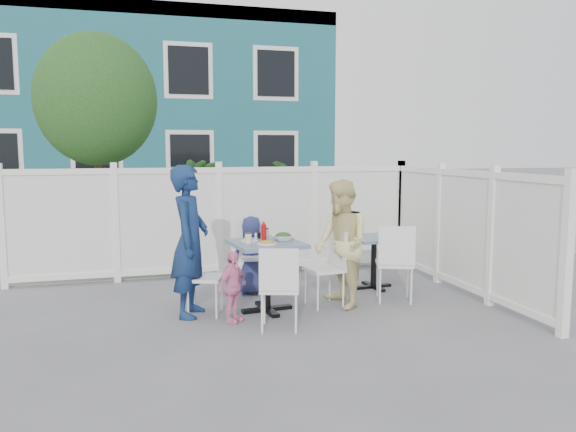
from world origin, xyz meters
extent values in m
plane|color=slate|center=(0.00, 0.00, 0.00)|extent=(80.00, 80.00, 0.00)
cube|color=gray|center=(0.00, 3.80, 0.01)|extent=(24.00, 2.60, 0.01)
cube|color=black|center=(0.00, 7.50, 0.00)|extent=(24.00, 5.00, 0.01)
cube|color=gray|center=(0.00, 10.60, 0.01)|extent=(24.00, 1.60, 0.01)
cube|color=#1F6067|center=(-0.50, 14.00, 3.00)|extent=(11.00, 6.00, 6.00)
cube|color=white|center=(-0.50, 11.04, 5.80)|extent=(11.00, 0.08, 0.40)
cube|color=black|center=(-3.00, 11.02, 1.60)|extent=(1.20, 0.04, 1.40)
cube|color=black|center=(1.00, 11.02, 1.60)|extent=(1.20, 0.04, 1.40)
cube|color=black|center=(-3.00, 11.02, 4.10)|extent=(1.20, 0.04, 1.40)
cube|color=black|center=(1.00, 11.02, 4.10)|extent=(1.20, 0.04, 1.40)
cube|color=white|center=(0.10, 2.40, 0.82)|extent=(5.80, 0.04, 1.40)
cube|color=white|center=(0.10, 2.40, 1.56)|extent=(5.86, 0.08, 0.08)
cube|color=white|center=(0.10, 2.40, 0.06)|extent=(5.86, 0.08, 0.12)
cube|color=white|center=(3.00, 0.60, 0.82)|extent=(0.04, 3.60, 1.40)
cube|color=white|center=(3.00, 0.60, 1.56)|extent=(0.08, 3.66, 0.08)
cube|color=white|center=(3.00, 0.60, 0.06)|extent=(0.08, 3.66, 0.12)
cylinder|color=#382316|center=(-1.60, 3.30, 1.20)|extent=(0.12, 0.12, 2.40)
ellipsoid|color=#193A15|center=(-1.60, 3.30, 2.60)|extent=(1.80, 1.62, 1.98)
cube|color=gold|center=(-2.95, 4.00, 0.62)|extent=(0.72, 0.55, 1.24)
imported|color=#193A15|center=(-0.13, 3.10, 0.85)|extent=(1.08, 1.08, 1.71)
imported|color=#193A15|center=(1.71, 3.00, 0.83)|extent=(1.83, 1.92, 1.66)
cube|color=#40567D|center=(0.36, 0.46, 0.79)|extent=(0.86, 0.86, 0.04)
cylinder|color=black|center=(0.36, 0.46, 0.39)|extent=(0.09, 0.09, 0.74)
cube|color=black|center=(0.36, 0.46, 0.02)|extent=(0.61, 0.16, 0.04)
cube|color=black|center=(0.36, 0.46, 0.02)|extent=(0.16, 0.61, 0.04)
cube|color=#40567D|center=(1.99, 1.14, 0.68)|extent=(0.72, 0.72, 0.04)
cylinder|color=black|center=(1.99, 1.14, 0.34)|extent=(0.08, 0.08, 0.64)
cube|color=black|center=(1.99, 1.14, 0.02)|extent=(0.52, 0.13, 0.04)
cube|color=black|center=(1.99, 1.14, 0.02)|extent=(0.13, 0.52, 0.04)
cube|color=white|center=(-0.34, 0.52, 0.42)|extent=(0.48, 0.49, 0.04)
cube|color=white|center=(-0.51, 0.58, 0.65)|extent=(0.15, 0.38, 0.42)
cylinder|color=white|center=(-0.14, 0.63, 0.21)|extent=(0.02, 0.02, 0.42)
cylinder|color=white|center=(-0.25, 0.31, 0.21)|extent=(0.02, 0.02, 0.42)
cylinder|color=white|center=(-0.44, 0.74, 0.21)|extent=(0.02, 0.02, 0.42)
cylinder|color=white|center=(-0.55, 0.42, 0.21)|extent=(0.02, 0.02, 0.42)
cube|color=white|center=(1.07, 0.51, 0.44)|extent=(0.44, 0.46, 0.04)
cube|color=white|center=(1.26, 0.53, 0.68)|extent=(0.08, 0.41, 0.44)
cylinder|color=white|center=(0.93, 0.31, 0.22)|extent=(0.02, 0.02, 0.44)
cylinder|color=white|center=(0.89, 0.66, 0.22)|extent=(0.02, 0.02, 0.44)
cylinder|color=white|center=(1.26, 0.36, 0.22)|extent=(0.02, 0.02, 0.44)
cylinder|color=white|center=(1.22, 0.71, 0.22)|extent=(0.02, 0.02, 0.44)
cube|color=white|center=(0.31, 1.25, 0.49)|extent=(0.53, 0.52, 0.04)
cube|color=white|center=(0.35, 1.46, 0.77)|extent=(0.46, 0.12, 0.49)
cylinder|color=white|center=(0.47, 1.03, 0.25)|extent=(0.03, 0.03, 0.49)
cylinder|color=white|center=(0.08, 1.11, 0.25)|extent=(0.03, 0.03, 0.49)
cylinder|color=white|center=(0.54, 1.40, 0.25)|extent=(0.03, 0.03, 0.49)
cylinder|color=white|center=(0.15, 1.47, 0.25)|extent=(0.03, 0.03, 0.49)
cube|color=white|center=(0.34, -0.20, 0.43)|extent=(0.49, 0.48, 0.04)
cube|color=white|center=(0.29, -0.37, 0.67)|extent=(0.39, 0.14, 0.43)
cylinder|color=white|center=(0.23, 0.00, 0.21)|extent=(0.02, 0.02, 0.43)
cylinder|color=white|center=(0.56, -0.09, 0.21)|extent=(0.02, 0.02, 0.43)
cylinder|color=white|center=(0.13, -0.31, 0.21)|extent=(0.02, 0.02, 0.43)
cylinder|color=white|center=(0.46, -0.40, 0.21)|extent=(0.02, 0.02, 0.43)
cube|color=white|center=(1.98, 0.48, 0.46)|extent=(0.55, 0.54, 0.04)
cube|color=white|center=(1.91, 0.29, 0.72)|extent=(0.42, 0.18, 0.46)
cylinder|color=white|center=(1.86, 0.71, 0.23)|extent=(0.02, 0.02, 0.46)
cylinder|color=white|center=(2.21, 0.58, 0.23)|extent=(0.02, 0.02, 0.46)
cylinder|color=white|center=(1.74, 0.38, 0.23)|extent=(0.02, 0.02, 0.46)
cylinder|color=white|center=(2.09, 0.25, 0.23)|extent=(0.02, 0.02, 0.46)
imported|color=navy|center=(-0.50, 0.52, 0.85)|extent=(0.59, 0.72, 1.69)
imported|color=gold|center=(1.25, 0.41, 0.76)|extent=(0.61, 0.77, 1.51)
imported|color=navy|center=(0.35, 1.28, 0.51)|extent=(0.52, 0.36, 1.01)
imported|color=pink|center=(-0.09, 0.15, 0.39)|extent=(0.46, 0.45, 0.78)
cylinder|color=white|center=(0.33, 0.32, 0.82)|extent=(0.22, 0.22, 0.01)
cylinder|color=white|center=(0.18, 0.55, 0.82)|extent=(0.20, 0.20, 0.01)
imported|color=white|center=(0.57, 0.51, 0.84)|extent=(0.26, 0.26, 0.06)
cylinder|color=beige|center=(0.14, 0.41, 0.87)|extent=(0.08, 0.08, 0.12)
cylinder|color=beige|center=(0.40, 0.69, 0.87)|extent=(0.08, 0.08, 0.12)
cylinder|color=#A8070C|center=(0.34, 0.50, 0.91)|extent=(0.06, 0.06, 0.19)
cylinder|color=white|center=(0.29, 0.73, 0.84)|extent=(0.03, 0.03, 0.07)
cylinder|color=black|center=(0.33, 0.71, 0.85)|extent=(0.03, 0.03, 0.08)
camera|label=1|loc=(-1.06, -5.71, 1.88)|focal=35.00mm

